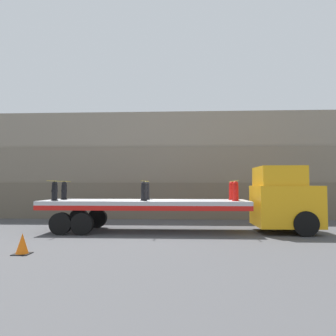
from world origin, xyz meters
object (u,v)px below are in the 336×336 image
at_px(fire_hydrant_black_near_0, 55,191).
at_px(fire_hydrant_black_far_0, 64,191).
at_px(flatbed_trailer, 133,206).
at_px(fire_hydrant_red_near_2, 236,191).
at_px(fire_hydrant_black_far_1, 147,191).
at_px(fire_hydrant_black_near_1, 144,191).
at_px(traffic_cone, 22,244).
at_px(truck_cab, 286,199).
at_px(fire_hydrant_red_far_2, 232,191).

relative_size(fire_hydrant_black_near_0, fire_hydrant_black_far_0, 1.00).
bearing_deg(flatbed_trailer, fire_hydrant_red_near_2, -7.19).
bearing_deg(fire_hydrant_black_far_0, fire_hydrant_red_near_2, -8.20).
bearing_deg(fire_hydrant_black_far_1, fire_hydrant_black_far_0, 180.00).
relative_size(flatbed_trailer, fire_hydrant_black_near_0, 10.69).
distance_m(fire_hydrant_black_far_0, fire_hydrant_black_near_1, 4.11).
relative_size(fire_hydrant_black_near_0, fire_hydrant_black_near_1, 1.00).
xyz_separation_m(fire_hydrant_black_far_0, fire_hydrant_red_near_2, (7.89, -1.14, 0.00)).
xyz_separation_m(fire_hydrant_black_far_0, traffic_cone, (0.84, -5.59, -1.50)).
bearing_deg(truck_cab, fire_hydrant_black_far_0, 176.81).
xyz_separation_m(truck_cab, fire_hydrant_red_near_2, (-2.30, -0.57, 0.37)).
distance_m(truck_cab, fire_hydrant_black_far_0, 10.21).
relative_size(flatbed_trailer, fire_hydrant_black_far_0, 10.69).
bearing_deg(fire_hydrant_black_near_0, fire_hydrant_black_near_1, 0.00).
bearing_deg(traffic_cone, truck_cab, 28.27).
relative_size(flatbed_trailer, fire_hydrant_black_far_1, 10.69).
bearing_deg(traffic_cone, flatbed_trailer, 63.13).
distance_m(flatbed_trailer, fire_hydrant_black_far_0, 3.50).
relative_size(fire_hydrant_black_near_1, traffic_cone, 1.35).
bearing_deg(fire_hydrant_red_near_2, truck_cab, 13.90).
bearing_deg(fire_hydrant_black_near_1, fire_hydrant_black_near_0, 180.00).
distance_m(fire_hydrant_black_near_0, traffic_cone, 4.78).
relative_size(truck_cab, fire_hydrant_red_near_2, 3.39).
xyz_separation_m(fire_hydrant_black_near_0, fire_hydrant_black_far_1, (3.94, 1.14, 0.00)).
relative_size(flatbed_trailer, traffic_cone, 14.47).
height_order(fire_hydrant_red_near_2, traffic_cone, fire_hydrant_red_near_2).
bearing_deg(flatbed_trailer, fire_hydrant_black_far_1, 45.49).
distance_m(flatbed_trailer, fire_hydrant_black_near_1, 1.04).
xyz_separation_m(flatbed_trailer, fire_hydrant_black_far_0, (-3.39, 0.57, 0.67)).
xyz_separation_m(truck_cab, traffic_cone, (-9.34, -5.02, -1.14)).
height_order(fire_hydrant_black_near_1, fire_hydrant_red_far_2, same).
distance_m(truck_cab, fire_hydrant_red_near_2, 2.39).
bearing_deg(fire_hydrant_red_far_2, fire_hydrant_black_near_1, -163.93).
bearing_deg(truck_cab, fire_hydrant_black_near_1, -174.80).
relative_size(fire_hydrant_black_far_1, fire_hydrant_red_near_2, 1.00).
distance_m(fire_hydrant_black_far_0, fire_hydrant_black_far_1, 3.94).
bearing_deg(fire_hydrant_black_near_0, traffic_cone, -79.32).
relative_size(fire_hydrant_black_near_0, fire_hydrant_red_far_2, 1.00).
bearing_deg(truck_cab, fire_hydrant_black_far_1, 174.80).
xyz_separation_m(fire_hydrant_black_near_0, fire_hydrant_black_far_0, (0.00, 1.14, 0.00)).
height_order(fire_hydrant_black_near_0, fire_hydrant_black_far_0, same).
height_order(flatbed_trailer, fire_hydrant_black_near_0, fire_hydrant_black_near_0).
bearing_deg(traffic_cone, fire_hydrant_red_near_2, 32.30).
relative_size(fire_hydrant_black_far_0, traffic_cone, 1.35).
distance_m(fire_hydrant_black_far_0, fire_hydrant_red_near_2, 7.97).
distance_m(flatbed_trailer, traffic_cone, 5.69).
distance_m(fire_hydrant_black_near_0, fire_hydrant_black_near_1, 3.94).
xyz_separation_m(fire_hydrant_black_near_0, fire_hydrant_red_near_2, (7.89, 0.00, 0.00)).
height_order(truck_cab, fire_hydrant_red_near_2, truck_cab).
relative_size(fire_hydrant_black_far_0, fire_hydrant_black_far_1, 1.00).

